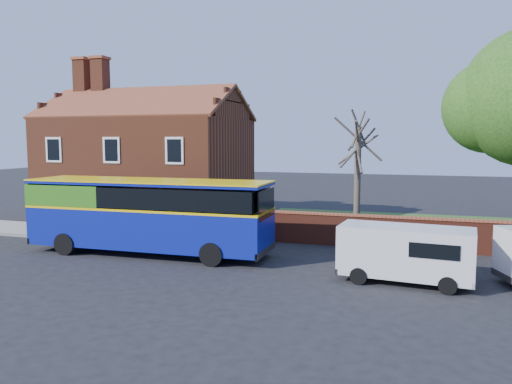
% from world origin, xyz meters
% --- Properties ---
extents(ground, '(120.00, 120.00, 0.00)m').
position_xyz_m(ground, '(0.00, 0.00, 0.00)').
color(ground, black).
rests_on(ground, ground).
extents(pavement, '(18.00, 3.50, 0.12)m').
position_xyz_m(pavement, '(-7.00, 5.75, 0.06)').
color(pavement, gray).
rests_on(pavement, ground).
extents(kerb, '(18.00, 0.15, 0.14)m').
position_xyz_m(kerb, '(-7.00, 4.00, 0.07)').
color(kerb, slate).
rests_on(kerb, ground).
extents(grass_strip, '(26.00, 12.00, 0.04)m').
position_xyz_m(grass_strip, '(13.00, 13.00, 0.02)').
color(grass_strip, '#426B28').
rests_on(grass_strip, ground).
extents(shop_building, '(12.30, 8.13, 10.50)m').
position_xyz_m(shop_building, '(-7.02, 11.50, 3.41)').
color(shop_building, brown).
rests_on(shop_building, ground).
extents(boundary_wall, '(22.00, 0.38, 1.60)m').
position_xyz_m(boundary_wall, '(13.00, 7.00, 0.81)').
color(boundary_wall, maroon).
rests_on(boundary_wall, ground).
extents(bus, '(11.20, 3.05, 3.39)m').
position_xyz_m(bus, '(-2.19, 2.57, 1.92)').
color(bus, '#0D1991').
rests_on(bus, ground).
extents(van_near, '(4.86, 2.32, 2.06)m').
position_xyz_m(van_near, '(9.41, 1.32, 1.15)').
color(van_near, silver).
rests_on(van_near, ground).
extents(bare_tree, '(2.39, 2.85, 6.38)m').
position_xyz_m(bare_tree, '(6.78, 8.86, 3.28)').
color(bare_tree, '#4C4238').
rests_on(bare_tree, ground).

